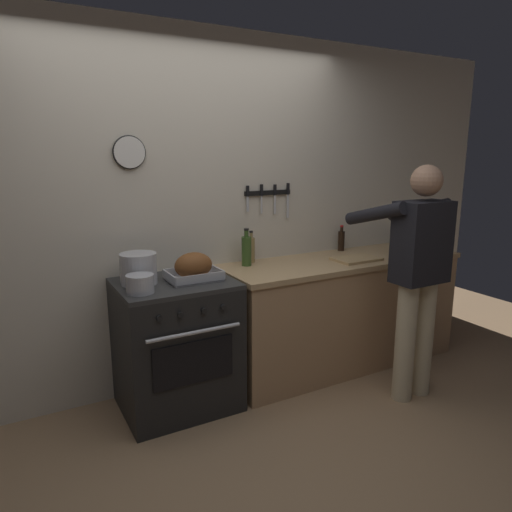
{
  "coord_description": "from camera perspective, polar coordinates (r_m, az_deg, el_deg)",
  "views": [
    {
      "loc": [
        -1.2,
        -1.9,
        1.74
      ],
      "look_at": [
        0.32,
        0.85,
        1.04
      ],
      "focal_mm": 32.92,
      "sensor_mm": 36.0,
      "label": 1
    }
  ],
  "objects": [
    {
      "name": "ground_plane",
      "position": [
        2.84,
        2.89,
        -25.28
      ],
      "size": [
        8.0,
        8.0,
        0.0
      ],
      "primitive_type": "plane",
      "color": "#937251"
    },
    {
      "name": "wall_back",
      "position": [
        3.49,
        -8.71,
        5.15
      ],
      "size": [
        6.0,
        0.13,
        2.6
      ],
      "color": "beige",
      "rests_on": "ground"
    },
    {
      "name": "counter_block",
      "position": [
        3.97,
        10.19,
        -6.62
      ],
      "size": [
        2.03,
        0.65,
        0.9
      ],
      "color": "tan",
      "rests_on": "ground"
    },
    {
      "name": "stove",
      "position": [
        3.31,
        -9.61,
        -10.6
      ],
      "size": [
        0.76,
        0.67,
        0.9
      ],
      "color": "black",
      "rests_on": "ground"
    },
    {
      "name": "person_cook",
      "position": [
        3.44,
        19.01,
        -1.42
      ],
      "size": [
        0.51,
        0.63,
        1.66
      ],
      "rotation": [
        0.0,
        0.0,
        1.37
      ],
      "color": "#C6B793",
      "rests_on": "ground"
    },
    {
      "name": "roasting_pan",
      "position": [
        3.16,
        -7.6,
        -1.39
      ],
      "size": [
        0.35,
        0.26,
        0.19
      ],
      "color": "#B7B7BC",
      "rests_on": "stove"
    },
    {
      "name": "stock_pot",
      "position": [
        3.13,
        -14.08,
        -1.49
      ],
      "size": [
        0.24,
        0.24,
        0.2
      ],
      "color": "#B7B7BC",
      "rests_on": "stove"
    },
    {
      "name": "saucepan",
      "position": [
        2.94,
        -13.91,
        -3.3
      ],
      "size": [
        0.17,
        0.17,
        0.11
      ],
      "color": "#B7B7BC",
      "rests_on": "stove"
    },
    {
      "name": "cutting_board",
      "position": [
        3.81,
        12.1,
        -0.35
      ],
      "size": [
        0.36,
        0.24,
        0.02
      ],
      "primitive_type": "cube",
      "color": "tan",
      "rests_on": "counter_block"
    },
    {
      "name": "bottle_olive_oil",
      "position": [
        3.52,
        -1.17,
        0.71
      ],
      "size": [
        0.07,
        0.07,
        0.28
      ],
      "color": "#385623",
      "rests_on": "counter_block"
    },
    {
      "name": "bottle_soy_sauce",
      "position": [
        4.13,
        10.32,
        1.91
      ],
      "size": [
        0.06,
        0.06,
        0.22
      ],
      "color": "black",
      "rests_on": "counter_block"
    },
    {
      "name": "bottle_vinegar",
      "position": [
        3.63,
        -0.59,
        0.83
      ],
      "size": [
        0.06,
        0.06,
        0.25
      ],
      "color": "#997F4C",
      "rests_on": "counter_block"
    }
  ]
}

